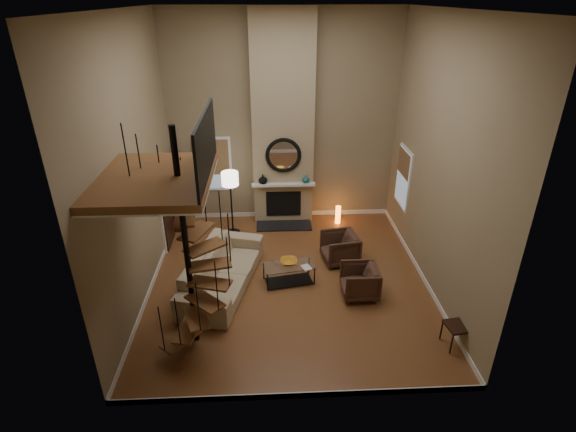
{
  "coord_description": "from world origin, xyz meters",
  "views": [
    {
      "loc": [
        -0.43,
        -8.21,
        5.71
      ],
      "look_at": [
        0.0,
        0.4,
        1.4
      ],
      "focal_mm": 27.71,
      "sensor_mm": 36.0,
      "label": 1
    }
  ],
  "objects_px": {
    "side_chair": "(463,322)",
    "sofa": "(222,269)",
    "armchair_near": "(343,248)",
    "floor_lamp": "(230,184)",
    "hutch": "(181,193)",
    "accent_lamp": "(338,215)",
    "coffee_table": "(289,271)",
    "armchair_far": "(363,281)"
  },
  "relations": [
    {
      "from": "hutch",
      "to": "armchair_near",
      "type": "bearing_deg",
      "value": -26.68
    },
    {
      "from": "accent_lamp",
      "to": "side_chair",
      "type": "distance_m",
      "value": 5.12
    },
    {
      "from": "armchair_near",
      "to": "floor_lamp",
      "type": "xyz_separation_m",
      "value": [
        -2.69,
        1.52,
        1.06
      ]
    },
    {
      "from": "hutch",
      "to": "accent_lamp",
      "type": "distance_m",
      "value": 4.31
    },
    {
      "from": "hutch",
      "to": "side_chair",
      "type": "relative_size",
      "value": 2.16
    },
    {
      "from": "armchair_far",
      "to": "armchair_near",
      "type": "bearing_deg",
      "value": -172.27
    },
    {
      "from": "coffee_table",
      "to": "side_chair",
      "type": "distance_m",
      "value": 3.66
    },
    {
      "from": "accent_lamp",
      "to": "side_chair",
      "type": "xyz_separation_m",
      "value": [
        1.47,
        -4.89,
        0.28
      ]
    },
    {
      "from": "coffee_table",
      "to": "accent_lamp",
      "type": "bearing_deg",
      "value": 61.58
    },
    {
      "from": "coffee_table",
      "to": "floor_lamp",
      "type": "xyz_separation_m",
      "value": [
        -1.37,
        2.35,
        1.13
      ]
    },
    {
      "from": "sofa",
      "to": "armchair_near",
      "type": "height_order",
      "value": "sofa"
    },
    {
      "from": "armchair_near",
      "to": "sofa",
      "type": "bearing_deg",
      "value": -82.37
    },
    {
      "from": "sofa",
      "to": "floor_lamp",
      "type": "bearing_deg",
      "value": 12.16
    },
    {
      "from": "armchair_far",
      "to": "floor_lamp",
      "type": "relative_size",
      "value": 0.43
    },
    {
      "from": "armchair_near",
      "to": "hutch",
      "type": "bearing_deg",
      "value": -126.23
    },
    {
      "from": "coffee_table",
      "to": "armchair_near",
      "type": "bearing_deg",
      "value": 32.26
    },
    {
      "from": "hutch",
      "to": "side_chair",
      "type": "bearing_deg",
      "value": -41.09
    },
    {
      "from": "hutch",
      "to": "sofa",
      "type": "height_order",
      "value": "hutch"
    },
    {
      "from": "armchair_near",
      "to": "side_chair",
      "type": "distance_m",
      "value": 3.38
    },
    {
      "from": "coffee_table",
      "to": "side_chair",
      "type": "relative_size",
      "value": 1.29
    },
    {
      "from": "armchair_near",
      "to": "coffee_table",
      "type": "relative_size",
      "value": 0.67
    },
    {
      "from": "floor_lamp",
      "to": "accent_lamp",
      "type": "relative_size",
      "value": 3.45
    },
    {
      "from": "sofa",
      "to": "armchair_far",
      "type": "height_order",
      "value": "sofa"
    },
    {
      "from": "armchair_far",
      "to": "floor_lamp",
      "type": "xyz_separation_m",
      "value": [
        -2.89,
        2.9,
        1.06
      ]
    },
    {
      "from": "hutch",
      "to": "armchair_near",
      "type": "xyz_separation_m",
      "value": [
        4.06,
        -2.04,
        -0.6
      ]
    },
    {
      "from": "armchair_near",
      "to": "accent_lamp",
      "type": "xyz_separation_m",
      "value": [
        0.18,
        1.95,
        -0.1
      ]
    },
    {
      "from": "side_chair",
      "to": "sofa",
      "type": "bearing_deg",
      "value": 154.68
    },
    {
      "from": "sofa",
      "to": "side_chair",
      "type": "bearing_deg",
      "value": -101.4
    },
    {
      "from": "coffee_table",
      "to": "floor_lamp",
      "type": "bearing_deg",
      "value": 120.27
    },
    {
      "from": "armchair_near",
      "to": "side_chair",
      "type": "relative_size",
      "value": 0.87
    },
    {
      "from": "coffee_table",
      "to": "accent_lamp",
      "type": "distance_m",
      "value": 3.16
    },
    {
      "from": "armchair_near",
      "to": "accent_lamp",
      "type": "distance_m",
      "value": 1.96
    },
    {
      "from": "hutch",
      "to": "sofa",
      "type": "relative_size",
      "value": 0.69
    },
    {
      "from": "hutch",
      "to": "sofa",
      "type": "xyz_separation_m",
      "value": [
        1.3,
        -2.9,
        -0.55
      ]
    },
    {
      "from": "hutch",
      "to": "coffee_table",
      "type": "bearing_deg",
      "value": -46.35
    },
    {
      "from": "sofa",
      "to": "floor_lamp",
      "type": "xyz_separation_m",
      "value": [
        0.07,
        2.37,
        1.02
      ]
    },
    {
      "from": "armchair_near",
      "to": "floor_lamp",
      "type": "bearing_deg",
      "value": -128.93
    },
    {
      "from": "sofa",
      "to": "coffee_table",
      "type": "xyz_separation_m",
      "value": [
        1.44,
        0.02,
        -0.11
      ]
    },
    {
      "from": "sofa",
      "to": "armchair_far",
      "type": "relative_size",
      "value": 3.8
    },
    {
      "from": "hutch",
      "to": "accent_lamp",
      "type": "relative_size",
      "value": 3.89
    },
    {
      "from": "hutch",
      "to": "coffee_table",
      "type": "relative_size",
      "value": 1.67
    },
    {
      "from": "hutch",
      "to": "armchair_far",
      "type": "bearing_deg",
      "value": -38.78
    }
  ]
}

